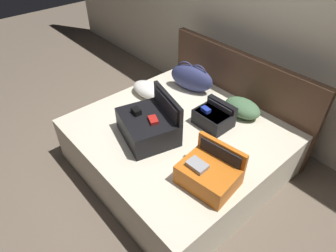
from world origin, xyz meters
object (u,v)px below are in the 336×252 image
hard_case_large (148,125)px  duffel_bag (191,78)px  hard_case_small (213,117)px  bed (178,147)px  pillow_near_headboard (242,108)px  pillow_center_head (149,90)px  hard_case_medium (209,173)px

hard_case_large → duffel_bag: size_ratio=1.13×
hard_case_small → duffel_bag: duffel_bag is taller
bed → hard_case_large: (-0.10, -0.28, 0.39)m
bed → duffel_bag: duffel_bag is taller
pillow_near_headboard → bed: bearing=-111.8°
hard_case_small → pillow_near_headboard: 0.36m
pillow_center_head → hard_case_large: bearing=-38.8°
duffel_bag → pillow_near_headboard: size_ratio=1.41×
bed → pillow_center_head: (-0.64, 0.15, 0.32)m
bed → duffel_bag: 0.84m
bed → hard_case_small: (0.18, 0.30, 0.34)m
pillow_near_headboard → pillow_center_head: bearing=-151.1°
duffel_bag → pillow_center_head: duffel_bag is taller
hard_case_large → hard_case_medium: size_ratio=1.33×
hard_case_large → hard_case_small: bearing=79.4°
bed → hard_case_large: size_ratio=2.97×
hard_case_medium → pillow_center_head: hard_case_medium is taller
bed → pillow_center_head: bearing=166.7°
hard_case_medium → hard_case_large: bearing=172.7°
hard_case_large → duffel_bag: (-0.33, 0.88, 0.02)m
hard_case_medium → hard_case_small: size_ratio=1.39×
hard_case_large → hard_case_small: hard_case_large is taller
hard_case_small → pillow_near_headboard: (0.08, 0.35, -0.01)m
pillow_center_head → bed: bearing=-13.3°
bed → hard_case_medium: 0.79m
bed → hard_case_small: hard_case_small is taller
hard_case_large → hard_case_medium: bearing=15.4°
pillow_center_head → hard_case_small: bearing=10.3°
pillow_near_headboard → pillow_center_head: 1.03m
hard_case_medium → hard_case_small: 0.75m
bed → hard_case_large: bearing=-109.7°
pillow_center_head → hard_case_medium: bearing=-18.4°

